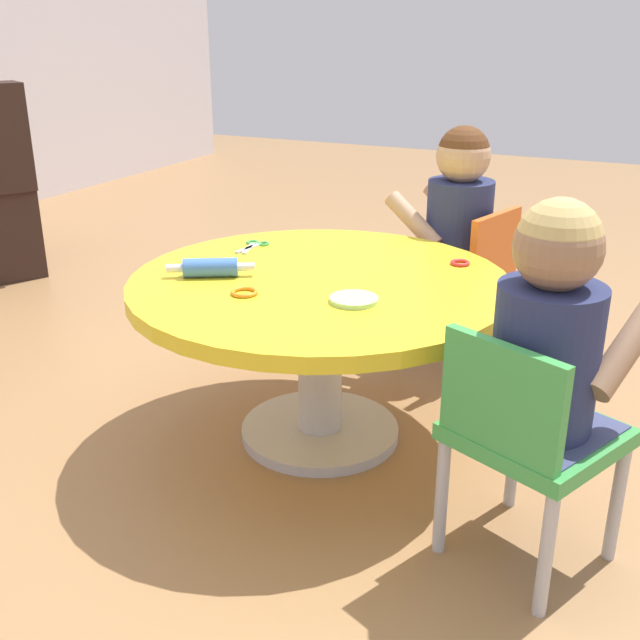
% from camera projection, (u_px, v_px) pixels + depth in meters
% --- Properties ---
extents(ground_plane, '(10.00, 10.00, 0.00)m').
position_uv_depth(ground_plane, '(320.00, 435.00, 2.16)').
color(ground_plane, '#9E7247').
extents(craft_table, '(1.00, 1.00, 0.46)m').
position_uv_depth(craft_table, '(320.00, 313.00, 2.02)').
color(craft_table, silver).
rests_on(craft_table, ground).
extents(child_chair_left, '(0.39, 0.39, 0.54)m').
position_uv_depth(child_chair_left, '(527.00, 436.00, 1.55)').
color(child_chair_left, '#B7B7BC').
rests_on(child_chair_left, ground).
extents(seated_child_left, '(0.42, 0.38, 0.51)m').
position_uv_depth(seated_child_left, '(550.00, 328.00, 1.49)').
color(seated_child_left, '#3F4772').
rests_on(seated_child_left, ground).
extents(child_chair_right, '(0.37, 0.37, 0.54)m').
position_uv_depth(child_chair_right, '(464.00, 278.00, 2.50)').
color(child_chair_right, '#B7B7BC').
rests_on(child_chair_right, ground).
extents(seated_child_right, '(0.35, 0.41, 0.51)m').
position_uv_depth(seated_child_right, '(458.00, 208.00, 2.44)').
color(seated_child_right, '#3F4772').
rests_on(seated_child_right, ground).
extents(rolling_pin, '(0.13, 0.21, 0.05)m').
position_uv_depth(rolling_pin, '(210.00, 268.00, 1.99)').
color(rolling_pin, '#3F72CC').
rests_on(rolling_pin, craft_table).
extents(craft_scissors, '(0.14, 0.08, 0.01)m').
position_uv_depth(craft_scissors, '(254.00, 245.00, 2.27)').
color(craft_scissors, silver).
rests_on(craft_scissors, craft_table).
extents(playdough_blob_0, '(0.12, 0.12, 0.01)m').
position_uv_depth(playdough_blob_0, '(354.00, 300.00, 1.82)').
color(playdough_blob_0, '#B2E58C').
rests_on(playdough_blob_0, craft_table).
extents(cookie_cutter_0, '(0.05, 0.05, 0.01)m').
position_uv_depth(cookie_cutter_0, '(460.00, 263.00, 2.10)').
color(cookie_cutter_0, red).
rests_on(cookie_cutter_0, craft_table).
extents(cookie_cutter_1, '(0.07, 0.07, 0.01)m').
position_uv_depth(cookie_cutter_1, '(244.00, 292.00, 1.87)').
color(cookie_cutter_1, orange).
rests_on(cookie_cutter_1, craft_table).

